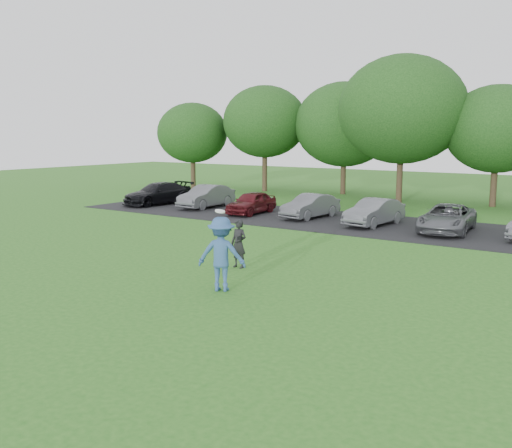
% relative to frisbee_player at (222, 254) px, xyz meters
% --- Properties ---
extents(ground, '(100.00, 100.00, 0.00)m').
position_rel_frisbee_player_xyz_m(ground, '(-0.95, -0.49, -0.99)').
color(ground, '#27631C').
rests_on(ground, ground).
extents(parking_lot, '(32.00, 6.50, 0.03)m').
position_rel_frisbee_player_xyz_m(parking_lot, '(-0.95, 12.51, -0.97)').
color(parking_lot, black).
rests_on(parking_lot, ground).
extents(frisbee_player, '(1.46, 1.21, 2.15)m').
position_rel_frisbee_player_xyz_m(frisbee_player, '(0.00, 0.00, 0.00)').
color(frisbee_player, '#31558B').
rests_on(frisbee_player, ground).
extents(camera_bystander, '(0.57, 0.43, 1.51)m').
position_rel_frisbee_player_xyz_m(camera_bystander, '(-1.14, 2.35, -0.23)').
color(camera_bystander, black).
rests_on(camera_bystander, ground).
extents(parked_cars, '(28.39, 4.60, 1.26)m').
position_rel_frisbee_player_xyz_m(parked_cars, '(-1.44, 12.54, -0.37)').
color(parked_cars, black).
rests_on(parked_cars, parking_lot).
extents(tree_row, '(42.39, 9.85, 8.64)m').
position_rel_frisbee_player_xyz_m(tree_row, '(0.56, 22.27, 3.92)').
color(tree_row, '#38281C').
rests_on(tree_row, ground).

